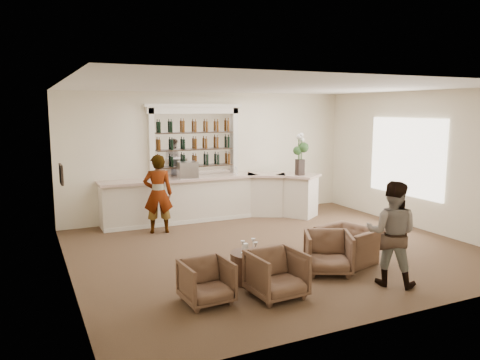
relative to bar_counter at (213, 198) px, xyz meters
name	(u,v)px	position (x,y,z in m)	size (l,w,h in m)	color
ground	(275,249)	(0.16, -3.00, -0.57)	(8.00, 8.00, 0.00)	brown
room_shell	(266,134)	(0.33, -2.29, 1.77)	(8.04, 7.02, 3.32)	#EEE3C5
bar_counter	(213,198)	(0.00, 0.00, 0.00)	(5.72, 1.80, 1.14)	beige
back_bar_alcove	(195,141)	(-0.34, 0.41, 1.46)	(2.64, 0.25, 3.00)	white
cocktail_table	(250,267)	(-1.11, -4.40, -0.32)	(0.66, 0.66, 0.50)	#462D1E
sommelier	(158,194)	(-1.65, -0.68, 0.35)	(0.67, 0.44, 1.84)	gray
guest	(392,233)	(0.93, -5.49, 0.29)	(0.84, 0.65, 1.73)	gray
armchair_left	(207,282)	(-2.09, -4.92, -0.25)	(0.70, 0.72, 0.66)	brown
armchair_center	(277,274)	(-1.03, -5.16, -0.21)	(0.78, 0.80, 0.73)	brown
armchair_right	(328,253)	(0.32, -4.62, -0.21)	(0.78, 0.81, 0.73)	brown
armchair_far	(348,245)	(1.04, -4.26, -0.25)	(1.01, 0.88, 0.66)	brown
espresso_machine	(188,170)	(-0.69, 0.00, 0.77)	(0.47, 0.40, 0.42)	#BABABF
flower_vase	(300,152)	(2.18, -0.73, 1.19)	(0.29, 0.29, 1.11)	black
wine_glass_bar_left	(179,174)	(-0.91, 0.02, 0.67)	(0.07, 0.07, 0.21)	white
wine_glass_bar_right	(236,171)	(0.69, 0.05, 0.67)	(0.07, 0.07, 0.21)	white
wine_glass_tbl_a	(243,247)	(-1.23, -4.37, 0.03)	(0.07, 0.07, 0.21)	white
wine_glass_tbl_b	(253,244)	(-1.01, -4.32, 0.03)	(0.07, 0.07, 0.21)	white
wine_glass_tbl_c	(256,248)	(-1.07, -4.53, 0.03)	(0.07, 0.07, 0.21)	white
napkin_holder	(245,247)	(-1.13, -4.26, -0.01)	(0.08, 0.08, 0.12)	white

